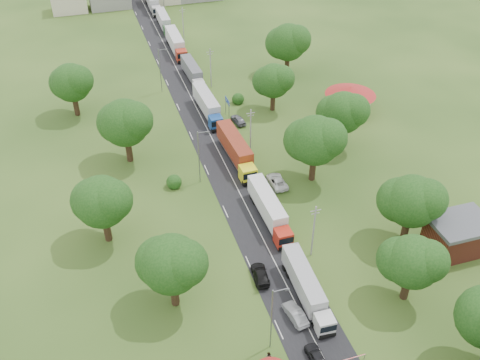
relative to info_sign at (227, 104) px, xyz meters
name	(u,v)px	position (x,y,z in m)	size (l,w,h in m)	color
ground	(259,231)	(-5.20, -35.00, -3.00)	(260.00, 260.00, 0.00)	#254216
road	(223,160)	(-5.20, -15.00, -3.00)	(8.00, 200.00, 0.04)	black
info_sign	(227,104)	(0.00, 0.00, 0.00)	(0.12, 3.10, 4.10)	slate
pole_1	(314,231)	(0.30, -42.00, 1.68)	(1.60, 0.24, 9.00)	gray
pole_2	(251,131)	(0.30, -14.00, 1.68)	(1.60, 0.24, 9.00)	gray
pole_3	(211,67)	(0.30, 14.00, 1.68)	(1.60, 0.24, 9.00)	gray
pole_4	(183,24)	(0.30, 42.00, 1.68)	(1.60, 0.24, 9.00)	gray
lamp_0	(273,316)	(-10.55, -55.00, 2.55)	(2.03, 0.22, 10.00)	slate
lamp_1	(200,154)	(-10.55, -20.00, 2.55)	(2.03, 0.22, 10.00)	slate
lamp_2	(161,68)	(-10.55, 15.00, 2.55)	(2.03, 0.22, 10.00)	slate
tree_2	(412,261)	(8.79, -52.86, 3.59)	(8.00, 8.00, 10.10)	#382616
tree_3	(411,201)	(14.79, -42.84, 4.22)	(8.80, 8.80, 11.07)	#382616
tree_4	(315,140)	(7.79, -24.83, 4.85)	(9.60, 9.60, 12.05)	#382616
tree_5	(343,112)	(16.79, -16.84, 4.22)	(8.80, 8.80, 11.07)	#382616
tree_6	(273,81)	(9.79, 0.14, 3.59)	(8.00, 8.00, 10.10)	#382616
tree_7	(288,42)	(18.79, 15.17, 4.85)	(9.60, 9.60, 12.05)	#382616
tree_10	(171,263)	(-20.21, -44.84, 4.22)	(8.80, 8.80, 11.07)	#382616
tree_11	(101,201)	(-27.21, -29.84, 4.22)	(8.80, 8.80, 11.07)	#382616
tree_12	(125,122)	(-21.21, -9.83, 4.85)	(9.60, 9.60, 12.05)	#382616
tree_13	(71,82)	(-29.21, 10.16, 4.22)	(8.80, 8.80, 11.07)	#382616
house_brick	(458,235)	(20.80, -47.00, -0.35)	(8.60, 6.60, 5.20)	maroon
house_cream	(350,95)	(24.80, -5.00, 0.64)	(10.08, 10.08, 5.80)	beige
truck_0	(306,286)	(-3.59, -49.03, -1.01)	(2.77, 13.61, 3.76)	silver
truck_1	(269,209)	(-2.85, -32.75, -0.89)	(2.57, 14.38, 3.98)	#B02314
truck_2	(236,150)	(-2.92, -15.68, -0.70)	(3.22, 15.70, 4.34)	yellow
truck_3	(208,105)	(-3.58, 2.16, -0.83)	(2.95, 14.80, 4.09)	navy
truck_4	(193,72)	(-2.87, 18.50, -0.99)	(2.72, 13.69, 3.79)	silver
truck_5	(176,43)	(-3.09, 35.88, -0.71)	(2.80, 15.60, 4.32)	#A62C19
truck_6	(164,21)	(-2.90, 52.79, -0.96)	(2.58, 13.89, 3.85)	#225C24
truck_7	(152,2)	(-3.22, 69.25, -0.74)	(2.98, 15.42, 4.27)	#ACACAC
car_lane_front	(317,357)	(-6.20, -58.50, -2.28)	(1.69, 4.21, 1.43)	black
car_lane_mid	(295,314)	(-6.20, -51.90, -2.25)	(1.58, 4.54, 1.50)	gray
car_lane_rear	(260,275)	(-8.20, -44.12, -2.29)	(2.00, 4.91, 1.42)	black
car_verge_near	(277,181)	(1.47, -24.81, -2.25)	(2.50, 5.42, 1.51)	white
car_verge_far	(238,120)	(1.34, -3.14, -2.24)	(1.79, 4.45, 1.52)	#5C5D64
pedestrian_booth	(269,358)	(-11.63, -57.00, -2.15)	(0.83, 0.65, 1.71)	gray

